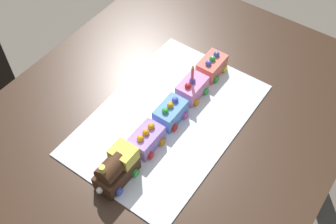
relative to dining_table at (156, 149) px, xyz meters
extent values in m
cube|color=#382316|center=(0.00, 0.00, 0.09)|extent=(1.40, 1.00, 0.03)
cube|color=#382316|center=(0.64, -0.44, -0.28)|extent=(0.07, 0.07, 0.71)
cube|color=#382316|center=(0.64, 0.44, -0.28)|extent=(0.07, 0.07, 0.71)
cube|color=black|center=(-0.03, 0.73, -0.42)|extent=(0.04, 0.04, 0.42)
cube|color=silver|center=(0.05, -0.01, 0.11)|extent=(0.60, 0.40, 0.00)
cube|color=#472816|center=(-0.19, -0.01, 0.14)|extent=(0.12, 0.06, 0.05)
cylinder|color=#472816|center=(-0.21, -0.01, 0.18)|extent=(0.08, 0.05, 0.05)
cube|color=#F4E04C|center=(-0.16, -0.01, 0.18)|extent=(0.06, 0.06, 0.04)
cylinder|color=#F4E04C|center=(-0.23, -0.01, 0.21)|extent=(0.02, 0.02, 0.03)
sphere|color=#F4EFCC|center=(-0.26, -0.01, 0.14)|extent=(0.02, 0.02, 0.02)
cylinder|color=#4C59D8|center=(-0.22, -0.05, 0.12)|extent=(0.02, 0.01, 0.02)
cylinder|color=green|center=(-0.16, -0.05, 0.12)|extent=(0.02, 0.01, 0.02)
cylinder|color=green|center=(-0.22, 0.02, 0.12)|extent=(0.02, 0.01, 0.02)
cylinder|color=orange|center=(-0.16, 0.02, 0.12)|extent=(0.02, 0.01, 0.02)
cube|color=#AD84E0|center=(-0.06, -0.01, 0.14)|extent=(0.10, 0.06, 0.06)
cylinder|color=red|center=(-0.09, -0.05, 0.12)|extent=(0.02, 0.01, 0.02)
cylinder|color=orange|center=(-0.03, -0.05, 0.12)|extent=(0.02, 0.01, 0.02)
cylinder|color=yellow|center=(-0.09, 0.02, 0.12)|extent=(0.02, 0.01, 0.02)
cylinder|color=red|center=(-0.03, 0.02, 0.12)|extent=(0.02, 0.01, 0.02)
sphere|color=orange|center=(-0.08, -0.01, 0.17)|extent=(0.02, 0.02, 0.02)
sphere|color=orange|center=(-0.03, -0.01, 0.17)|extent=(0.02, 0.02, 0.02)
sphere|color=orange|center=(-0.06, -0.01, 0.17)|extent=(0.02, 0.02, 0.02)
cube|color=#669EEA|center=(0.06, -0.01, 0.14)|extent=(0.10, 0.06, 0.06)
cylinder|color=red|center=(0.03, -0.05, 0.12)|extent=(0.02, 0.01, 0.02)
cylinder|color=#D84CB2|center=(0.09, -0.05, 0.12)|extent=(0.02, 0.01, 0.02)
cylinder|color=#4C59D8|center=(0.03, 0.02, 0.12)|extent=(0.02, 0.01, 0.02)
cylinder|color=green|center=(0.09, 0.02, 0.12)|extent=(0.02, 0.01, 0.02)
sphere|color=#4C59D8|center=(0.08, -0.01, 0.17)|extent=(0.02, 0.02, 0.02)
sphere|color=orange|center=(0.06, -0.01, 0.17)|extent=(0.02, 0.02, 0.02)
sphere|color=green|center=(0.03, -0.01, 0.17)|extent=(0.02, 0.02, 0.02)
cube|color=pink|center=(0.18, -0.01, 0.14)|extent=(0.10, 0.06, 0.06)
cylinder|color=orange|center=(0.15, -0.05, 0.12)|extent=(0.02, 0.01, 0.02)
cylinder|color=green|center=(0.20, -0.05, 0.12)|extent=(0.02, 0.01, 0.02)
cylinder|color=green|center=(0.15, 0.02, 0.12)|extent=(0.02, 0.01, 0.02)
cylinder|color=#D84CB2|center=(0.20, 0.02, 0.12)|extent=(0.02, 0.01, 0.02)
sphere|color=#4C59D8|center=(0.18, -0.01, 0.17)|extent=(0.02, 0.02, 0.02)
sphere|color=red|center=(0.15, -0.01, 0.17)|extent=(0.02, 0.02, 0.02)
cube|color=#F27260|center=(0.29, -0.01, 0.14)|extent=(0.10, 0.06, 0.06)
cylinder|color=green|center=(0.27, -0.05, 0.12)|extent=(0.02, 0.01, 0.02)
cylinder|color=yellow|center=(0.32, -0.05, 0.12)|extent=(0.02, 0.01, 0.02)
cylinder|color=#4C59D8|center=(0.27, 0.02, 0.12)|extent=(0.02, 0.01, 0.02)
cylinder|color=red|center=(0.32, 0.02, 0.12)|extent=(0.02, 0.01, 0.02)
sphere|color=#4C59D8|center=(0.27, -0.01, 0.17)|extent=(0.02, 0.02, 0.02)
sphere|color=green|center=(0.29, -0.01, 0.17)|extent=(0.02, 0.02, 0.02)
sphere|color=#4C59D8|center=(0.32, -0.01, 0.17)|extent=(0.02, 0.02, 0.02)
cylinder|color=#F24C59|center=(0.17, -0.01, 0.21)|extent=(0.01, 0.01, 0.05)
cone|color=yellow|center=(0.17, -0.01, 0.24)|extent=(0.01, 0.01, 0.01)
camera|label=1|loc=(-0.56, -0.44, 1.09)|focal=43.61mm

